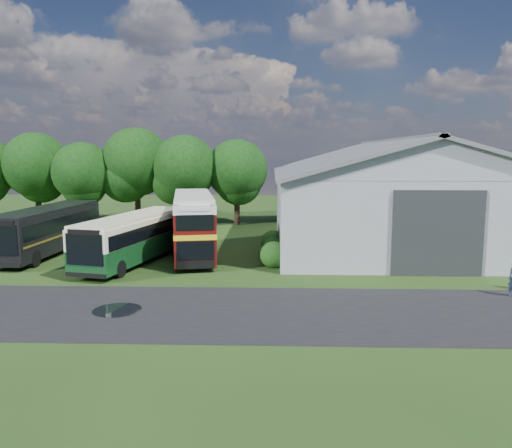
{
  "coord_description": "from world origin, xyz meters",
  "views": [
    {
      "loc": [
        5.52,
        -24.6,
        7.06
      ],
      "look_at": [
        4.44,
        8.0,
        2.43
      ],
      "focal_mm": 35.0,
      "sensor_mm": 36.0,
      "label": 1
    }
  ],
  "objects_px": {
    "storage_shed": "(390,189)",
    "bus_dark_single": "(48,229)",
    "bus_maroon_double": "(193,226)",
    "bus_green_single": "(135,237)"
  },
  "relations": [
    {
      "from": "storage_shed",
      "to": "bus_maroon_double",
      "type": "height_order",
      "value": "storage_shed"
    },
    {
      "from": "storage_shed",
      "to": "bus_green_single",
      "type": "distance_m",
      "value": 20.62
    },
    {
      "from": "bus_green_single",
      "to": "bus_dark_single",
      "type": "bearing_deg",
      "value": 172.07
    },
    {
      "from": "bus_maroon_double",
      "to": "bus_dark_single",
      "type": "bearing_deg",
      "value": 165.74
    },
    {
      "from": "bus_green_single",
      "to": "bus_dark_single",
      "type": "xyz_separation_m",
      "value": [
        -6.92,
        2.61,
        0.09
      ]
    },
    {
      "from": "storage_shed",
      "to": "bus_green_single",
      "type": "height_order",
      "value": "storage_shed"
    },
    {
      "from": "storage_shed",
      "to": "bus_dark_single",
      "type": "height_order",
      "value": "storage_shed"
    },
    {
      "from": "bus_dark_single",
      "to": "bus_green_single",
      "type": "bearing_deg",
      "value": -17.94
    },
    {
      "from": "bus_green_single",
      "to": "bus_maroon_double",
      "type": "relative_size",
      "value": 1.11
    },
    {
      "from": "storage_shed",
      "to": "bus_dark_single",
      "type": "distance_m",
      "value": 26.23
    }
  ]
}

